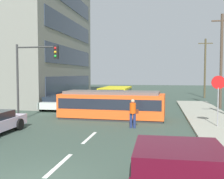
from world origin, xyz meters
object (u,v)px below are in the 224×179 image
Objects in this scene: pedestrian_crossing at (133,112)px; stop_sign at (218,90)px; utility_pole_mid at (221,60)px; utility_pole_far at (205,67)px; streetcar_tram at (112,104)px; parked_sedan_furthest at (81,97)px; city_bus at (116,95)px; traffic_light_mast at (33,67)px; parked_sedan_far at (56,102)px.

stop_sign is at bearing 7.88° from pedestrian_crossing.
stop_sign is at bearing -102.70° from utility_pole_mid.
streetcar_tram is at bearing -116.30° from utility_pole_far.
parked_sedan_furthest is 14.61m from utility_pole_mid.
city_bus is (-0.91, 7.23, 0.06)m from streetcar_tram.
utility_pole_far reaches higher than city_bus.
stop_sign is 0.57× the size of traffic_light_mast.
stop_sign reaches higher than parked_sedan_far.
parked_sedan_furthest is at bearing 92.03° from traffic_light_mast.
traffic_light_mast reaches higher than parked_sedan_far.
city_bus is 1.33× the size of parked_sedan_far.
stop_sign is 11.38m from traffic_light_mast.
city_bus is 10.15m from utility_pole_mid.
stop_sign reaches higher than pedestrian_crossing.
pedestrian_crossing is 12.74m from utility_pole_mid.
utility_pole_far is at bearing 83.04° from stop_sign.
utility_pole_far reaches higher than parked_sedan_far.
city_bus is 5.00m from parked_sedan_furthest.
pedestrian_crossing is at bearing -7.50° from traffic_light_mast.
utility_pole_mid reaches higher than streetcar_tram.
traffic_light_mast is 0.65× the size of utility_pole_far.
traffic_light_mast is 24.68m from utility_pole_far.
traffic_light_mast is (-3.86, -9.36, 2.48)m from city_bus.
utility_pole_mid is 11.18m from utility_pole_far.
parked_sedan_far is at bearing 99.03° from traffic_light_mast.
stop_sign is at bearing -27.14° from parked_sedan_far.
traffic_light_mast reaches higher than parked_sedan_furthest.
parked_sedan_far is at bearing -145.85° from city_bus.
traffic_light_mast reaches higher than stop_sign.
city_bus reaches higher than pedestrian_crossing.
streetcar_tram is 11.09m from parked_sedan_furthest.
traffic_light_mast is 16.35m from utility_pole_mid.
stop_sign is (4.77, 0.66, 1.25)m from pedestrian_crossing.
utility_pole_mid is 1.10× the size of utility_pole_far.
stop_sign is at bearing -1.01° from traffic_light_mast.
city_bus is 5.85m from parked_sedan_far.
stop_sign is (7.44, -9.56, 1.14)m from city_bus.
parked_sedan_furthest is (-4.28, 2.55, -0.44)m from city_bus.
streetcar_tram is at bearing 24.04° from traffic_light_mast.
city_bus is 15.20m from utility_pole_far.
utility_pole_mid reaches higher than stop_sign.
city_bus is 1.11× the size of traffic_light_mast.
parked_sedan_far is 5.85m from parked_sedan_furthest.
pedestrian_crossing is at bearing -42.82° from parked_sedan_far.
utility_pole_far reaches higher than parked_sedan_furthest.
parked_sedan_furthest is 12.27m from traffic_light_mast.
utility_pole_far is at bearing 30.90° from parked_sedan_furthest.
streetcar_tram is 7.29m from city_bus.
parked_sedan_furthest is 0.48× the size of utility_pole_mid.
streetcar_tram reaches higher than pedestrian_crossing.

